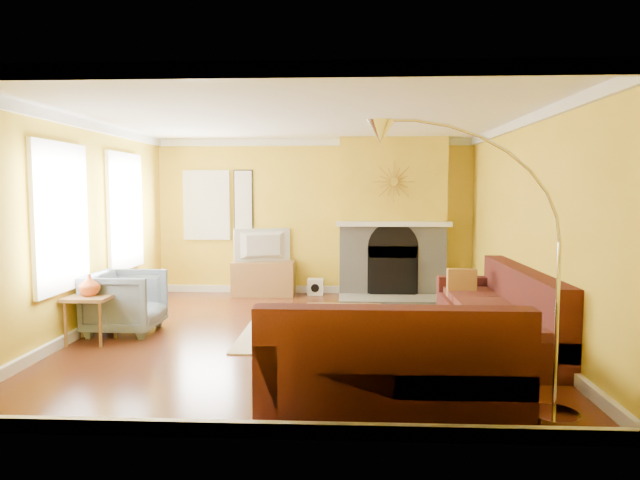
# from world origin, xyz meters

# --- Properties ---
(floor) EXTENTS (5.50, 6.00, 0.02)m
(floor) POSITION_xyz_m (0.00, 0.00, -0.01)
(floor) COLOR #602B14
(floor) RESTS_ON ground
(ceiling) EXTENTS (5.50, 6.00, 0.02)m
(ceiling) POSITION_xyz_m (0.00, 0.00, 2.71)
(ceiling) COLOR white
(ceiling) RESTS_ON ground
(wall_back) EXTENTS (5.50, 0.02, 2.70)m
(wall_back) POSITION_xyz_m (0.00, 3.01, 1.35)
(wall_back) COLOR gold
(wall_back) RESTS_ON ground
(wall_front) EXTENTS (5.50, 0.02, 2.70)m
(wall_front) POSITION_xyz_m (0.00, -3.01, 1.35)
(wall_front) COLOR gold
(wall_front) RESTS_ON ground
(wall_left) EXTENTS (0.02, 6.00, 2.70)m
(wall_left) POSITION_xyz_m (-2.76, 0.00, 1.35)
(wall_left) COLOR gold
(wall_left) RESTS_ON ground
(wall_right) EXTENTS (0.02, 6.00, 2.70)m
(wall_right) POSITION_xyz_m (2.76, 0.00, 1.35)
(wall_right) COLOR gold
(wall_right) RESTS_ON ground
(baseboard) EXTENTS (5.50, 6.00, 0.12)m
(baseboard) POSITION_xyz_m (0.00, 0.00, 0.06)
(baseboard) COLOR white
(baseboard) RESTS_ON floor
(crown_molding) EXTENTS (5.50, 6.00, 0.12)m
(crown_molding) POSITION_xyz_m (0.00, 0.00, 2.64)
(crown_molding) COLOR white
(crown_molding) RESTS_ON ceiling
(window_left_near) EXTENTS (0.06, 1.22, 1.72)m
(window_left_near) POSITION_xyz_m (-2.72, 1.30, 1.50)
(window_left_near) COLOR white
(window_left_near) RESTS_ON wall_left
(window_left_far) EXTENTS (0.06, 1.22, 1.72)m
(window_left_far) POSITION_xyz_m (-2.72, -0.60, 1.50)
(window_left_far) COLOR white
(window_left_far) RESTS_ON wall_left
(window_back) EXTENTS (0.82, 0.06, 1.22)m
(window_back) POSITION_xyz_m (-1.90, 2.96, 1.55)
(window_back) COLOR white
(window_back) RESTS_ON wall_back
(wall_art) EXTENTS (0.34, 0.04, 1.14)m
(wall_art) POSITION_xyz_m (-1.25, 2.97, 1.60)
(wall_art) COLOR white
(wall_art) RESTS_ON wall_back
(fireplace) EXTENTS (1.80, 0.40, 2.70)m
(fireplace) POSITION_xyz_m (1.35, 2.80, 1.35)
(fireplace) COLOR gray
(fireplace) RESTS_ON floor
(mantel) EXTENTS (1.92, 0.22, 0.08)m
(mantel) POSITION_xyz_m (1.35, 2.56, 1.25)
(mantel) COLOR white
(mantel) RESTS_ON fireplace
(hearth) EXTENTS (1.80, 0.70, 0.06)m
(hearth) POSITION_xyz_m (1.35, 2.25, 0.03)
(hearth) COLOR gray
(hearth) RESTS_ON floor
(sunburst) EXTENTS (0.70, 0.04, 0.70)m
(sunburst) POSITION_xyz_m (1.35, 2.57, 1.95)
(sunburst) COLOR olive
(sunburst) RESTS_ON fireplace
(rug) EXTENTS (2.40, 1.80, 0.02)m
(rug) POSITION_xyz_m (0.46, -0.00, 0.01)
(rug) COLOR beige
(rug) RESTS_ON floor
(sectional_sofa) EXTENTS (2.90, 3.77, 0.90)m
(sectional_sofa) POSITION_xyz_m (1.30, -0.81, 0.45)
(sectional_sofa) COLOR #471916
(sectional_sofa) RESTS_ON floor
(coffee_table) EXTENTS (0.94, 0.94, 0.37)m
(coffee_table) POSITION_xyz_m (0.54, -0.22, 0.19)
(coffee_table) COLOR white
(coffee_table) RESTS_ON floor
(media_console) EXTENTS (1.06, 0.48, 0.59)m
(media_console) POSITION_xyz_m (-0.86, 2.69, 0.29)
(media_console) COLOR olive
(media_console) RESTS_ON floor
(tv) EXTENTS (0.97, 0.46, 0.56)m
(tv) POSITION_xyz_m (-0.86, 2.69, 0.87)
(tv) COLOR black
(tv) RESTS_ON media_console
(subwoofer) EXTENTS (0.27, 0.27, 0.27)m
(subwoofer) POSITION_xyz_m (0.03, 2.81, 0.14)
(subwoofer) COLOR white
(subwoofer) RESTS_ON floor
(armchair) EXTENTS (0.87, 0.84, 0.79)m
(armchair) POSITION_xyz_m (-2.23, 0.02, 0.40)
(armchair) COLOR slate
(armchair) RESTS_ON floor
(side_table) EXTENTS (0.51, 0.51, 0.56)m
(side_table) POSITION_xyz_m (-2.47, -0.46, 0.28)
(side_table) COLOR olive
(side_table) RESTS_ON floor
(vase) EXTENTS (0.25, 0.25, 0.26)m
(vase) POSITION_xyz_m (-2.47, -0.46, 0.69)
(vase) COLOR #D8591E
(vase) RESTS_ON side_table
(book) EXTENTS (0.26, 0.30, 0.03)m
(book) POSITION_xyz_m (0.40, -0.13, 0.39)
(book) COLOR white
(book) RESTS_ON coffee_table
(arc_lamp) EXTENTS (1.47, 0.36, 2.34)m
(arc_lamp) POSITION_xyz_m (1.58, -2.54, 1.17)
(arc_lamp) COLOR silver
(arc_lamp) RESTS_ON floor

